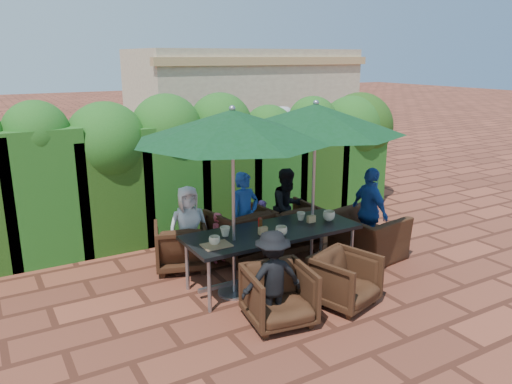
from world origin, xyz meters
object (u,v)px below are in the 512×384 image
chair_far_mid (240,231)px  chair_far_right (287,225)px  chair_near_right (345,277)px  umbrella_left (232,126)px  chair_end_right (366,228)px  chair_far_left (181,244)px  umbrella_right (316,118)px  dining_table (272,235)px  chair_near_left (279,293)px

chair_far_mid → chair_far_right: size_ratio=1.02×
chair_near_right → chair_far_right: bearing=61.5°
umbrella_left → chair_end_right: size_ratio=2.36×
chair_far_left → chair_near_right: (1.35, -2.08, -0.01)m
chair_end_right → chair_far_mid: bearing=53.6°
umbrella_right → chair_far_right: umbrella_right is taller
umbrella_right → chair_end_right: umbrella_right is taller
umbrella_right → chair_far_mid: 2.12m
umbrella_right → chair_near_right: bearing=-103.9°
dining_table → chair_far_left: chair_far_left is taller
dining_table → chair_near_right: (0.43, -1.02, -0.31)m
umbrella_right → chair_far_mid: size_ratio=2.85×
chair_end_right → dining_table: bearing=83.9°
dining_table → umbrella_right: size_ratio=0.98×
chair_far_mid → umbrella_right: bearing=117.4°
chair_far_right → dining_table: bearing=47.7°
umbrella_left → chair_near_right: 2.33m
umbrella_left → chair_near_right: (1.06, -0.95, -1.85)m
chair_far_mid → chair_near_right: (0.40, -2.00, -0.07)m
umbrella_right → chair_far_left: umbrella_right is taller
umbrella_left → chair_far_left: size_ratio=3.25×
umbrella_right → chair_near_left: size_ratio=3.26×
chair_far_mid → chair_near_left: (-0.55, -1.96, -0.05)m
chair_far_mid → chair_end_right: size_ratio=0.83×
chair_far_right → chair_near_right: (-0.39, -1.89, -0.06)m
dining_table → chair_near_left: chair_near_left is taller
dining_table → chair_far_right: bearing=46.6°
dining_table → chair_far_left: 1.43m
chair_far_mid → chair_far_right: chair_far_mid is taller
chair_far_left → chair_near_left: size_ratio=1.00×
chair_far_left → chair_far_mid: 0.96m
umbrella_left → chair_near_left: size_ratio=3.26×
umbrella_right → chair_far_left: size_ratio=3.25×
chair_far_left → chair_near_right: size_ratio=1.04×
dining_table → chair_far_right: chair_far_right is taller
chair_far_mid → chair_near_left: bearing=66.5°
dining_table → chair_near_right: 1.15m
chair_far_left → umbrella_left: bearing=123.0°
umbrella_left → umbrella_right: size_ratio=1.00×
chair_near_left → umbrella_right: bearing=48.7°
chair_far_left → chair_end_right: size_ratio=0.72×
dining_table → chair_end_right: 1.75m
dining_table → chair_end_right: chair_end_right is taller
chair_far_left → chair_near_left: (0.40, -2.04, -0.00)m
chair_end_right → umbrella_right: bearing=82.5°
chair_far_left → chair_near_right: chair_far_left is taller
dining_table → chair_end_right: size_ratio=2.32×
chair_far_right → chair_near_right: chair_far_right is taller
chair_near_left → chair_end_right: chair_end_right is taller
chair_far_right → chair_near_left: 2.29m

